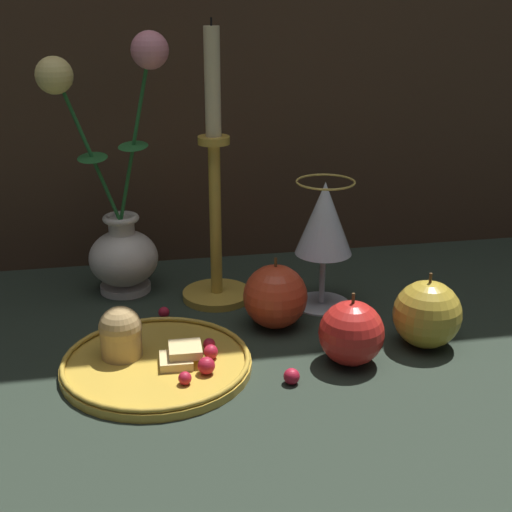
{
  "coord_description": "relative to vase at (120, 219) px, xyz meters",
  "views": [
    {
      "loc": [
        -0.11,
        -0.8,
        0.42
      ],
      "look_at": [
        0.04,
        0.02,
        0.1
      ],
      "focal_mm": 50.0,
      "sensor_mm": 36.0,
      "label": 1
    }
  ],
  "objects": [
    {
      "name": "apple_beside_vase",
      "position": [
        0.36,
        -0.23,
        -0.07
      ],
      "size": [
        0.08,
        0.08,
        0.1
      ],
      "color": "#B2932D",
      "rests_on": "ground_plane"
    },
    {
      "name": "apple_near_glass",
      "position": [
        0.19,
        -0.15,
        -0.07
      ],
      "size": [
        0.08,
        0.08,
        0.09
      ],
      "color": "#D14223",
      "rests_on": "ground_plane"
    },
    {
      "name": "berry_front_center",
      "position": [
        0.05,
        -0.1,
        -0.1
      ],
      "size": [
        0.01,
        0.01,
        0.01
      ],
      "primitive_type": "sphere",
      "color": "#AD192D",
      "rests_on": "ground_plane"
    },
    {
      "name": "berry_near_plate",
      "position": [
        0.35,
        -0.17,
        -0.1
      ],
      "size": [
        0.02,
        0.02,
        0.02
      ],
      "primitive_type": "sphere",
      "color": "#AD192D",
      "rests_on": "ground_plane"
    },
    {
      "name": "wine_glass",
      "position": [
        0.27,
        -0.1,
        0.01
      ],
      "size": [
        0.08,
        0.08,
        0.18
      ],
      "color": "silver",
      "rests_on": "ground_plane"
    },
    {
      "name": "vase",
      "position": [
        0.0,
        0.0,
        0.0
      ],
      "size": [
        0.17,
        0.1,
        0.36
      ],
      "color": "silver",
      "rests_on": "ground_plane"
    },
    {
      "name": "ground_plane",
      "position": [
        0.12,
        -0.17,
        -0.11
      ],
      "size": [
        2.4,
        2.4,
        0.0
      ],
      "primitive_type": "plane",
      "color": "#232D23",
      "rests_on": "ground"
    },
    {
      "name": "berry_by_glass_stem",
      "position": [
        0.18,
        -0.29,
        -0.1
      ],
      "size": [
        0.02,
        0.02,
        0.02
      ],
      "primitive_type": "sphere",
      "color": "#AD192D",
      "rests_on": "ground_plane"
    },
    {
      "name": "candlestick",
      "position": [
        0.13,
        -0.05,
        0.02
      ],
      "size": [
        0.1,
        0.1,
        0.38
      ],
      "color": "gold",
      "rests_on": "ground_plane"
    },
    {
      "name": "plate_with_pastries",
      "position": [
        0.03,
        -0.23,
        -0.09
      ],
      "size": [
        0.22,
        0.22,
        0.07
      ],
      "color": "gold",
      "rests_on": "ground_plane"
    },
    {
      "name": "apple_at_table_edge",
      "position": [
        0.26,
        -0.26,
        -0.07
      ],
      "size": [
        0.08,
        0.08,
        0.09
      ],
      "color": "red",
      "rests_on": "ground_plane"
    },
    {
      "name": "berry_under_candlestick",
      "position": [
        -0.01,
        -0.1,
        -0.1
      ],
      "size": [
        0.01,
        0.01,
        0.01
      ],
      "primitive_type": "sphere",
      "color": "#AD192D",
      "rests_on": "ground_plane"
    }
  ]
}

